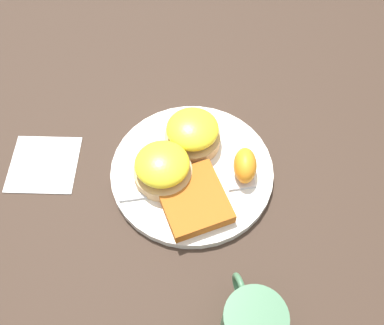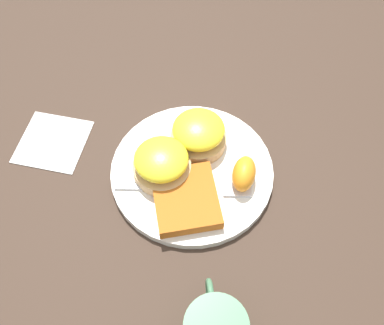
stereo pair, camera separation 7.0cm
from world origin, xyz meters
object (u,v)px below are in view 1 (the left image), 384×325
Objects in this scene: sandwich_benedict_left at (193,133)px; fork at (197,188)px; sandwich_benedict_right at (162,165)px; hashbrown_patty at (193,199)px; cup at (249,325)px; orange_wedge at (245,165)px.

fork is (-0.09, 0.02, -0.02)m from sandwich_benedict_left.
sandwich_benedict_right is 0.07m from hashbrown_patty.
sandwich_benedict_right is 0.07m from fork.
fork is 1.98× the size of cup.
sandwich_benedict_left is 0.43× the size of fork.
orange_wedge is (0.03, -0.09, 0.01)m from hashbrown_patty.
sandwich_benedict_left is 1.53× the size of orange_wedge.
cup reaches higher than hashbrown_patty.
sandwich_benedict_left is at bearing -16.57° from hashbrown_patty.
sandwich_benedict_left is at bearing 37.23° from orange_wedge.
sandwich_benedict_right is (-0.05, 0.06, 0.00)m from sandwich_benedict_left.
hashbrown_patty is 0.03m from fork.
cup is at bearing -176.73° from hashbrown_patty.
fork is at bearing 167.36° from sandwich_benedict_left.
cup reaches higher than fork.
cup reaches higher than orange_wedge.
hashbrown_patty is (-0.06, -0.03, -0.02)m from sandwich_benedict_right.
cup reaches higher than sandwich_benedict_left.
sandwich_benedict_right is 0.27m from cup.
hashbrown_patty is 0.20m from cup.
sandwich_benedict_left is at bearing -12.64° from fork.
fork is at bearing -0.29° from cup.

